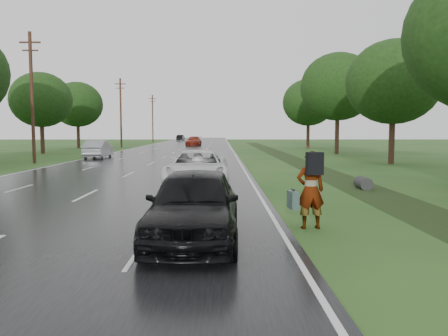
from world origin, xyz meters
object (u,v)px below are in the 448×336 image
dark_sedan (194,204)px  white_pickup (197,169)px  silver_sedan (98,149)px  pedestrian (310,189)px

dark_sedan → white_pickup: bearing=94.5°
white_pickup → silver_sedan: white_pickup is taller
pedestrian → white_pickup: 8.70m
white_pickup → silver_sedan: 22.58m
pedestrian → dark_sedan: pedestrian is taller
white_pickup → dark_sedan: (0.42, -9.41, 0.03)m
pedestrian → dark_sedan: size_ratio=0.41×
white_pickup → dark_sedan: dark_sedan is taller
white_pickup → silver_sedan: bearing=116.1°
white_pickup → silver_sedan: (-10.01, 20.24, -0.01)m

